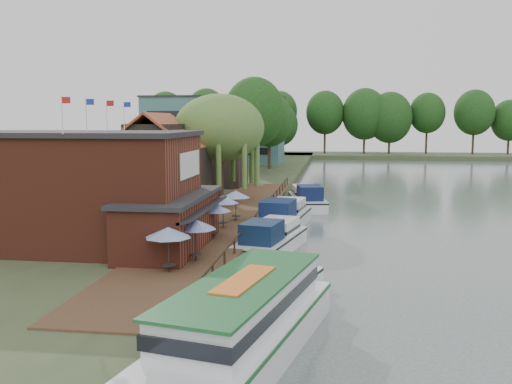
{
  "coord_description": "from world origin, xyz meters",
  "views": [
    {
      "loc": [
        0.59,
        -34.46,
        8.97
      ],
      "look_at": [
        -6.0,
        12.0,
        3.0
      ],
      "focal_mm": 40.0,
      "sensor_mm": 36.0,
      "label": 1
    }
  ],
  "objects_px": {
    "hotel_block": "(215,129)",
    "swan": "(250,315)",
    "umbrella_3": "(223,212)",
    "cruiser_3": "(307,196)",
    "umbrella_4": "(236,206)",
    "umbrella_1": "(196,240)",
    "pub": "(100,190)",
    "cottage_c": "(215,151)",
    "cruiser_0": "(271,281)",
    "willow": "(220,149)",
    "cruiser_1": "(271,235)",
    "cottage_b": "(160,155)",
    "umbrella_0": "(169,250)",
    "cottage_a": "(158,162)",
    "cruiser_2": "(284,213)",
    "umbrella_2": "(213,221)",
    "tour_boat": "(237,323)"
  },
  "relations": [
    {
      "from": "hotel_block",
      "to": "swan",
      "type": "height_order",
      "value": "hotel_block"
    },
    {
      "from": "umbrella_3",
      "to": "cruiser_3",
      "type": "relative_size",
      "value": 0.23
    },
    {
      "from": "umbrella_3",
      "to": "cruiser_3",
      "type": "bearing_deg",
      "value": 73.44
    },
    {
      "from": "swan",
      "to": "umbrella_4",
      "type": "bearing_deg",
      "value": 101.94
    },
    {
      "from": "umbrella_1",
      "to": "pub",
      "type": "bearing_deg",
      "value": 156.07
    },
    {
      "from": "cottage_c",
      "to": "cruiser_0",
      "type": "bearing_deg",
      "value": -74.18
    },
    {
      "from": "willow",
      "to": "cruiser_3",
      "type": "distance_m",
      "value": 10.54
    },
    {
      "from": "cruiser_0",
      "to": "cruiser_1",
      "type": "distance_m",
      "value": 10.97
    },
    {
      "from": "hotel_block",
      "to": "cruiser_0",
      "type": "relative_size",
      "value": 2.68
    },
    {
      "from": "hotel_block",
      "to": "cottage_b",
      "type": "height_order",
      "value": "hotel_block"
    },
    {
      "from": "umbrella_0",
      "to": "cruiser_0",
      "type": "distance_m",
      "value": 5.67
    },
    {
      "from": "umbrella_0",
      "to": "cruiser_3",
      "type": "xyz_separation_m",
      "value": [
        5.6,
        29.98,
        -1.04
      ]
    },
    {
      "from": "umbrella_0",
      "to": "cottage_a",
      "type": "bearing_deg",
      "value": 108.98
    },
    {
      "from": "swan",
      "to": "cottage_a",
      "type": "bearing_deg",
      "value": 116.28
    },
    {
      "from": "willow",
      "to": "swan",
      "type": "xyz_separation_m",
      "value": [
        7.34,
        -28.97,
        -5.99
      ]
    },
    {
      "from": "umbrella_0",
      "to": "cruiser_2",
      "type": "xyz_separation_m",
      "value": [
        4.25,
        18.58,
        -0.98
      ]
    },
    {
      "from": "cottage_a",
      "to": "cruiser_3",
      "type": "bearing_deg",
      "value": 36.84
    },
    {
      "from": "pub",
      "to": "cottage_c",
      "type": "relative_size",
      "value": 2.35
    },
    {
      "from": "cruiser_1",
      "to": "umbrella_3",
      "type": "bearing_deg",
      "value": 157.06
    },
    {
      "from": "umbrella_2",
      "to": "cruiser_0",
      "type": "bearing_deg",
      "value": -62.88
    },
    {
      "from": "hotel_block",
      "to": "cruiser_2",
      "type": "relative_size",
      "value": 2.38
    },
    {
      "from": "pub",
      "to": "umbrella_3",
      "type": "relative_size",
      "value": 8.42
    },
    {
      "from": "hotel_block",
      "to": "umbrella_3",
      "type": "height_order",
      "value": "hotel_block"
    },
    {
      "from": "pub",
      "to": "umbrella_1",
      "type": "height_order",
      "value": "pub"
    },
    {
      "from": "hotel_block",
      "to": "umbrella_2",
      "type": "distance_m",
      "value": 69.57
    },
    {
      "from": "umbrella_3",
      "to": "swan",
      "type": "relative_size",
      "value": 5.4
    },
    {
      "from": "cruiser_2",
      "to": "cruiser_3",
      "type": "relative_size",
      "value": 1.04
    },
    {
      "from": "pub",
      "to": "umbrella_3",
      "type": "bearing_deg",
      "value": 47.16
    },
    {
      "from": "willow",
      "to": "cruiser_3",
      "type": "relative_size",
      "value": 1.02
    },
    {
      "from": "hotel_block",
      "to": "cruiser_3",
      "type": "distance_m",
      "value": 50.85
    },
    {
      "from": "hotel_block",
      "to": "umbrella_0",
      "type": "relative_size",
      "value": 10.43
    },
    {
      "from": "umbrella_1",
      "to": "cruiser_0",
      "type": "xyz_separation_m",
      "value": [
        4.63,
        -3.53,
        -1.15
      ]
    },
    {
      "from": "umbrella_1",
      "to": "cruiser_1",
      "type": "xyz_separation_m",
      "value": [
        3.39,
        7.37,
        -1.08
      ]
    },
    {
      "from": "cottage_c",
      "to": "umbrella_3",
      "type": "height_order",
      "value": "cottage_c"
    },
    {
      "from": "willow",
      "to": "cruiser_2",
      "type": "height_order",
      "value": "willow"
    },
    {
      "from": "hotel_block",
      "to": "tour_boat",
      "type": "height_order",
      "value": "hotel_block"
    },
    {
      "from": "cottage_b",
      "to": "umbrella_4",
      "type": "relative_size",
      "value": 4.04
    },
    {
      "from": "cruiser_1",
      "to": "tour_boat",
      "type": "height_order",
      "value": "tour_boat"
    },
    {
      "from": "willow",
      "to": "cruiser_2",
      "type": "distance_m",
      "value": 10.88
    },
    {
      "from": "willow",
      "to": "swan",
      "type": "bearing_deg",
      "value": -75.79
    },
    {
      "from": "hotel_block",
      "to": "umbrella_3",
      "type": "xyz_separation_m",
      "value": [
        14.43,
        -64.06,
        -4.86
      ]
    },
    {
      "from": "cruiser_1",
      "to": "umbrella_0",
      "type": "bearing_deg",
      "value": -101.7
    },
    {
      "from": "cottage_c",
      "to": "umbrella_3",
      "type": "bearing_deg",
      "value": -76.63
    },
    {
      "from": "tour_boat",
      "to": "hotel_block",
      "type": "bearing_deg",
      "value": 114.98
    },
    {
      "from": "cottage_c",
      "to": "cruiser_3",
      "type": "relative_size",
      "value": 0.83
    },
    {
      "from": "pub",
      "to": "swan",
      "type": "distance_m",
      "value": 14.75
    },
    {
      "from": "pub",
      "to": "willow",
      "type": "relative_size",
      "value": 1.92
    },
    {
      "from": "cottage_c",
      "to": "tour_boat",
      "type": "relative_size",
      "value": 0.61
    },
    {
      "from": "willow",
      "to": "cruiser_1",
      "type": "xyz_separation_m",
      "value": [
        6.75,
        -15.68,
        -5.01
      ]
    },
    {
      "from": "pub",
      "to": "cottage_a",
      "type": "xyz_separation_m",
      "value": [
        -1.0,
        15.0,
        0.6
      ]
    }
  ]
}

